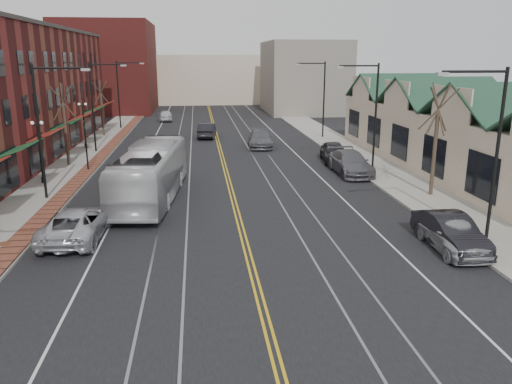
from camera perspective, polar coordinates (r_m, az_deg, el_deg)
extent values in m
plane|color=black|center=(17.40, 1.05, -14.27)|extent=(160.00, 160.00, 0.00)
cube|color=gray|center=(37.37, -21.91, 0.92)|extent=(4.00, 120.00, 0.15)
cube|color=gray|center=(38.68, 14.83, 1.97)|extent=(4.00, 120.00, 0.15)
cube|color=#C8B39A|center=(40.85, 22.93, 5.14)|extent=(8.00, 36.00, 4.60)
cube|color=maroon|center=(86.17, -16.47, 13.50)|extent=(14.00, 18.00, 14.00)
cube|color=#C8B39A|center=(100.12, -5.65, 12.74)|extent=(22.00, 14.00, 9.00)
cube|color=slate|center=(81.88, 5.48, 12.93)|extent=(12.00, 16.00, 11.00)
cylinder|color=black|center=(32.72, -23.52, 6.16)|extent=(0.16, 0.16, 8.00)
cylinder|color=black|center=(32.02, -21.61, 13.04)|extent=(3.00, 0.12, 0.12)
cube|color=#999999|center=(31.69, -18.91, 13.09)|extent=(0.50, 0.25, 0.15)
cylinder|color=black|center=(48.16, -18.20, 9.15)|extent=(0.16, 0.16, 8.00)
cylinder|color=black|center=(47.69, -16.76, 13.79)|extent=(3.00, 0.12, 0.12)
cube|color=#999999|center=(47.46, -14.92, 13.80)|extent=(0.50, 0.25, 0.15)
cylinder|color=black|center=(63.87, -15.44, 10.65)|extent=(0.16, 0.16, 8.00)
cylinder|color=black|center=(63.52, -14.31, 14.14)|extent=(3.00, 0.12, 0.12)
cube|color=#999999|center=(63.35, -12.92, 14.13)|extent=(0.50, 0.25, 0.15)
cylinder|color=black|center=(25.40, 25.79, 3.66)|extent=(0.16, 0.16, 8.00)
cylinder|color=black|center=(24.25, 23.76, 12.49)|extent=(3.00, 0.12, 0.12)
cube|color=#999999|center=(23.54, 20.51, 12.52)|extent=(0.50, 0.25, 0.15)
cylinder|color=black|center=(39.67, 13.50, 8.36)|extent=(0.16, 0.16, 8.00)
cylinder|color=black|center=(38.94, 11.71, 13.95)|extent=(3.00, 0.12, 0.12)
cube|color=#999999|center=(38.51, 9.52, 13.89)|extent=(0.50, 0.25, 0.15)
cylinder|color=black|center=(54.91, 7.76, 10.40)|extent=(0.16, 0.16, 8.00)
cylinder|color=black|center=(54.38, 6.33, 14.41)|extent=(3.00, 0.12, 0.12)
cube|color=#999999|center=(54.07, 4.73, 14.34)|extent=(0.50, 0.25, 0.15)
cylinder|color=black|center=(37.53, -23.13, 1.28)|extent=(0.28, 0.28, 0.40)
cylinder|color=black|center=(37.18, -23.41, 3.98)|extent=(0.14, 0.14, 4.00)
cube|color=black|center=(36.89, -23.74, 7.02)|extent=(0.60, 0.06, 0.06)
sphere|color=white|center=(36.96, -24.21, 7.22)|extent=(0.24, 0.24, 0.24)
sphere|color=white|center=(36.78, -23.31, 7.28)|extent=(0.24, 0.24, 0.24)
cylinder|color=black|center=(50.84, -18.86, 5.04)|extent=(0.28, 0.28, 0.40)
cylinder|color=black|center=(50.59, -19.03, 7.05)|extent=(0.14, 0.14, 4.00)
cube|color=black|center=(50.37, -19.23, 9.29)|extent=(0.60, 0.06, 0.06)
sphere|color=white|center=(50.42, -19.58, 9.44)|extent=(0.24, 0.24, 0.24)
sphere|color=white|center=(50.30, -18.91, 9.49)|extent=(0.24, 0.24, 0.24)
cylinder|color=#382B21|center=(42.74, -20.87, 6.15)|extent=(0.24, 0.24, 4.90)
cylinder|color=#382B21|center=(42.46, -21.20, 9.54)|extent=(0.58, 1.37, 2.90)
cylinder|color=#382B21|center=(42.46, -21.20, 9.54)|extent=(1.60, 0.66, 2.78)
cylinder|color=#382B21|center=(42.46, -21.20, 9.54)|extent=(0.53, 1.23, 2.96)
cylinder|color=#382B21|center=(42.46, -21.20, 9.54)|extent=(1.69, 1.03, 2.64)
cylinder|color=#382B21|center=(42.46, -21.20, 9.54)|extent=(1.78, 1.29, 2.48)
cylinder|color=#382B21|center=(58.29, -17.16, 8.44)|extent=(0.24, 0.24, 4.55)
cylinder|color=#382B21|center=(58.09, -17.34, 10.76)|extent=(0.55, 1.28, 2.69)
cylinder|color=#382B21|center=(58.09, -17.34, 10.76)|extent=(1.49, 0.62, 2.58)
cylinder|color=#382B21|center=(58.09, -17.34, 10.76)|extent=(0.50, 1.15, 2.75)
cylinder|color=#382B21|center=(58.09, -17.34, 10.76)|extent=(1.57, 0.97, 2.45)
cylinder|color=#382B21|center=(58.09, -17.34, 10.76)|extent=(1.66, 1.20, 2.30)
cylinder|color=#382B21|center=(32.98, 19.70, 4.17)|extent=(0.24, 0.24, 5.25)
cylinder|color=#382B21|center=(32.62, 20.13, 8.87)|extent=(0.61, 1.46, 3.10)
cylinder|color=#382B21|center=(32.62, 20.13, 8.87)|extent=(1.70, 0.70, 2.97)
cylinder|color=#382B21|center=(32.62, 20.13, 8.87)|extent=(0.56, 1.31, 3.17)
cylinder|color=#382B21|center=(32.62, 20.13, 8.87)|extent=(1.80, 1.10, 2.82)
cylinder|color=#382B21|center=(32.62, 20.13, 8.87)|extent=(1.90, 1.37, 2.65)
cylinder|color=#592D19|center=(26.14, -26.83, -5.28)|extent=(0.60, 0.60, 0.02)
cylinder|color=black|center=(40.51, -18.81, 4.66)|extent=(0.12, 0.12, 3.20)
imported|color=black|center=(40.26, -19.02, 7.11)|extent=(0.18, 0.15, 0.90)
imported|color=silver|center=(31.26, -11.91, 2.13)|extent=(4.04, 12.33, 3.37)
imported|color=silver|center=(25.65, -19.83, -3.41)|extent=(2.87, 5.76, 1.57)
imported|color=#A9ABB0|center=(24.48, 21.47, -4.36)|extent=(2.14, 4.88, 1.63)
imported|color=black|center=(24.61, 21.31, -4.29)|extent=(1.75, 4.89, 1.60)
imported|color=slate|center=(38.32, 10.73, 3.28)|extent=(2.46, 5.91, 1.71)
imported|color=black|center=(42.75, 8.87, 4.55)|extent=(2.52, 5.07, 1.66)
imported|color=black|center=(55.37, -5.62, 7.02)|extent=(2.22, 5.05, 1.61)
imported|color=#5B5B62|center=(49.30, 0.50, 6.11)|extent=(2.76, 5.81, 1.63)
imported|color=silver|center=(71.09, -10.29, 8.61)|extent=(2.22, 4.70, 1.55)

